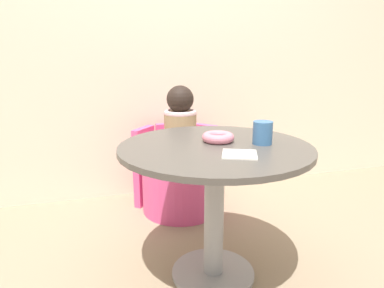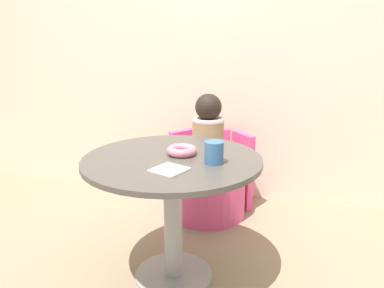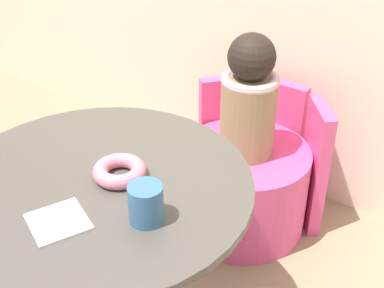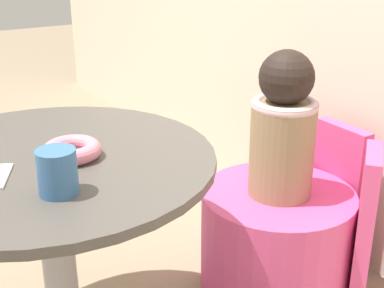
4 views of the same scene
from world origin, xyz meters
name	(u,v)px [view 2 (image 2 of 4)]	position (x,y,z in m)	size (l,w,h in m)	color
ground_plane	(176,272)	(0.00, 0.00, 0.00)	(12.00, 12.00, 0.00)	gray
back_wall	(215,39)	(0.00, 1.13, 1.20)	(6.00, 0.06, 2.40)	beige
round_table	(172,185)	(0.00, -0.03, 0.51)	(0.86, 0.86, 0.66)	#99999E
tub_chair	(207,189)	(0.03, 0.73, 0.18)	(0.53, 0.53, 0.37)	#E54C8C
booth_backrest	(213,167)	(0.03, 0.94, 0.28)	(0.62, 0.23, 0.56)	#E54C8C
child_figure	(208,132)	(0.03, 0.73, 0.60)	(0.22, 0.22, 0.49)	#937A56
donut	(182,150)	(0.03, 0.02, 0.68)	(0.15, 0.15, 0.04)	pink
cup	(214,152)	(0.21, -0.07, 0.71)	(0.09, 0.09, 0.10)	#386699
paper_napkin	(169,170)	(0.04, -0.21, 0.66)	(0.18, 0.18, 0.01)	silver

